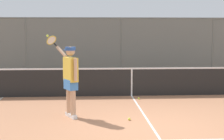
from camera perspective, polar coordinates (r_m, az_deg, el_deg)
The scene contains 6 objects.
ground_plane at distance 8.36m, azimuth 6.45°, elevation -9.10°, with size 60.00×60.00×0.00m, color #B27551.
fence_backdrop at distance 16.92m, azimuth 1.23°, elevation 3.17°, with size 19.94×1.37×2.80m.
tennis_net at distance 12.22m, azimuth 3.14°, elevation -1.82°, with size 11.17×0.09×1.07m.
tennis_player at distance 9.18m, azimuth -6.64°, elevation -0.84°, with size 0.92×1.24×2.10m.
tennis_ball_near_baseline at distance 8.97m, azimuth 2.76°, elevation -7.79°, with size 0.07×0.07×0.07m, color #D6E042.
tennis_ball_near_net at distance 11.67m, azimuth 4.26°, elevation -4.51°, with size 0.07×0.07×0.07m, color #C1D138.
Camera 1 is at (1.44, 7.93, 2.21)m, focal length 57.64 mm.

